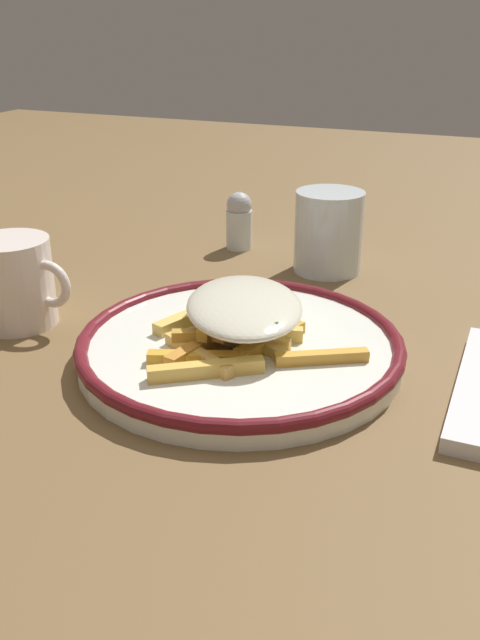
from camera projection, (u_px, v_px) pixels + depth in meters
name	position (u px, v px, depth m)	size (l,w,h in m)	color
ground_plane	(240.00, 359.00, 0.61)	(2.60, 2.60, 0.00)	brown
plate	(240.00, 346.00, 0.60)	(0.29, 0.29, 0.02)	white
fries_heap	(242.00, 316.00, 0.59)	(0.19, 0.19, 0.04)	gold
water_glass	(329.00, 232.00, 0.80)	(0.08, 0.08, 0.09)	silver
coffee_mug	(15.00, 282.00, 0.66)	(0.10, 0.08, 0.09)	white
salt_shaker	(239.00, 220.00, 0.88)	(0.03, 0.03, 0.07)	silver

